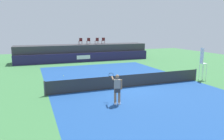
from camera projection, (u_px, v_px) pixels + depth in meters
name	position (u px, v px, depth m)	size (l,w,h in m)	color
ground_plane	(115.00, 79.00, 19.28)	(48.00, 48.00, 0.00)	#3D7A42
court_inner	(130.00, 87.00, 16.53)	(12.00, 22.00, 0.00)	#1C478C
sponsor_wall	(86.00, 57.00, 28.82)	(18.00, 0.22, 1.20)	#231E4C
spectator_platform	(83.00, 52.00, 30.38)	(18.00, 2.80, 2.20)	#38383D
spectator_chair_far_left	(80.00, 41.00, 30.03)	(0.48, 0.48, 0.89)	#561919
spectator_chair_left	(88.00, 41.00, 30.41)	(0.47, 0.47, 0.89)	#561919
spectator_chair_center	(97.00, 41.00, 30.64)	(0.46, 0.46, 0.89)	#561919
spectator_chair_right	(103.00, 40.00, 31.24)	(0.47, 0.47, 0.89)	#561919
umpire_chair	(202.00, 62.00, 18.62)	(0.48, 0.48, 2.76)	white
tennis_net	(130.00, 81.00, 16.44)	(12.40, 0.02, 0.95)	#2D2D2D
net_post_near	(45.00, 88.00, 14.28)	(0.10, 0.10, 1.00)	#4C4C51
net_post_far	(196.00, 74.00, 18.59)	(0.10, 0.10, 1.00)	#4C4C51
tennis_player	(117.00, 88.00, 12.63)	(0.56, 1.22, 1.77)	white
tennis_ball	(64.00, 76.00, 20.16)	(0.07, 0.07, 0.07)	#D8EA33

